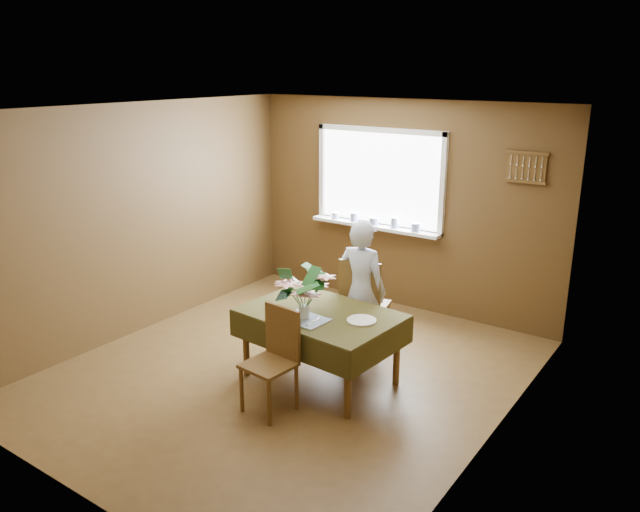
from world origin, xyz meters
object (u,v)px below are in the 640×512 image
Objects in this scene: dining_table at (320,320)px; seated_woman at (362,290)px; chair_near at (275,355)px; flower_bouquet at (304,289)px; chair_far at (363,302)px.

seated_woman is (0.05, 0.65, 0.11)m from dining_table.
dining_table is 0.66m from seated_woman.
flower_bouquet is at bearing 95.19° from chair_near.
seated_woman is 2.82× the size of flower_bouquet.
chair_near is at bearing -90.04° from flower_bouquet.
chair_far is at bearing 87.03° from flower_bouquet.
dining_table is 1.64× the size of chair_near.
chair_near reaches higher than dining_table.
chair_near is 1.78× the size of flower_bouquet.
chair_far is 2.00× the size of flower_bouquet.
chair_far reaches higher than chair_near.
dining_table is 0.42m from flower_bouquet.
chair_near is 1.30m from seated_woman.
seated_woman is at bearing 84.50° from flower_bouquet.
chair_near is at bearing -88.64° from dining_table.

